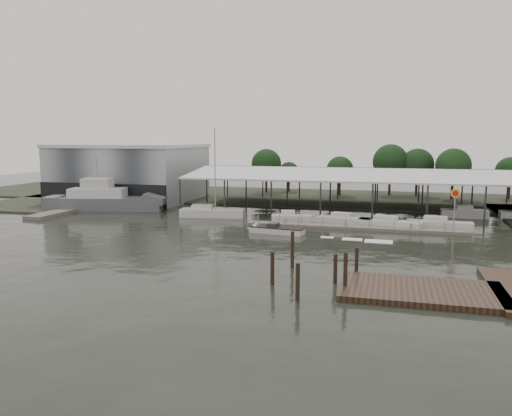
% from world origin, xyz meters
% --- Properties ---
extents(ground, '(200.00, 200.00, 0.00)m').
position_xyz_m(ground, '(0.00, 0.00, 0.00)').
color(ground, black).
rests_on(ground, ground).
extents(land_strip_far, '(140.00, 30.00, 0.30)m').
position_xyz_m(land_strip_far, '(0.00, 42.00, 0.10)').
color(land_strip_far, '#383E2E').
rests_on(land_strip_far, ground).
extents(land_strip_west, '(20.00, 40.00, 0.30)m').
position_xyz_m(land_strip_west, '(-40.00, 30.00, 0.10)').
color(land_strip_west, '#383E2E').
rests_on(land_strip_west, ground).
extents(storage_warehouse, '(24.50, 20.50, 10.50)m').
position_xyz_m(storage_warehouse, '(-28.00, 29.94, 5.29)').
color(storage_warehouse, '#A5ABB0').
rests_on(storage_warehouse, ground).
extents(covered_boat_shed, '(58.24, 24.00, 6.96)m').
position_xyz_m(covered_boat_shed, '(17.00, 28.00, 6.13)').
color(covered_boat_shed, silver).
rests_on(covered_boat_shed, ground).
extents(trawler_dock, '(3.00, 18.00, 0.50)m').
position_xyz_m(trawler_dock, '(-30.00, 14.00, 0.25)').
color(trawler_dock, slate).
rests_on(trawler_dock, ground).
extents(floating_dock, '(28.00, 2.00, 1.40)m').
position_xyz_m(floating_dock, '(15.00, 10.00, 0.20)').
color(floating_dock, slate).
rests_on(floating_dock, ground).
extents(shell_fuel_sign, '(1.10, 0.18, 5.55)m').
position_xyz_m(shell_fuel_sign, '(27.00, 9.99, 3.93)').
color(shell_fuel_sign, gray).
rests_on(shell_fuel_sign, ground).
extents(boardwalk_platform, '(15.00, 12.00, 0.50)m').
position_xyz_m(boardwalk_platform, '(24.55, -15.27, 0.20)').
color(boardwalk_platform, '#3D2819').
rests_on(boardwalk_platform, ground).
extents(grey_trawler, '(19.86, 8.99, 8.84)m').
position_xyz_m(grey_trawler, '(-25.22, 16.78, 1.58)').
color(grey_trawler, '#555A5E').
rests_on(grey_trawler, ground).
extents(white_sailboat, '(9.76, 4.05, 13.28)m').
position_xyz_m(white_sailboat, '(-6.19, 14.60, 0.65)').
color(white_sailboat, silver).
rests_on(white_sailboat, ground).
extents(speedboat_underway, '(18.33, 4.67, 2.00)m').
position_xyz_m(speedboat_underway, '(5.50, 4.76, 0.39)').
color(speedboat_underway, silver).
rests_on(speedboat_underway, ground).
extents(moored_cruiser_0, '(5.78, 3.25, 1.70)m').
position_xyz_m(moored_cruiser_0, '(6.16, 13.04, 0.61)').
color(moored_cruiser_0, silver).
rests_on(moored_cruiser_0, ground).
extents(moored_cruiser_1, '(7.56, 3.41, 1.70)m').
position_xyz_m(moored_cruiser_1, '(13.53, 13.02, 0.61)').
color(moored_cruiser_1, silver).
rests_on(moored_cruiser_1, ground).
extents(moored_cruiser_2, '(8.41, 4.10, 1.70)m').
position_xyz_m(moored_cruiser_2, '(19.37, 11.86, 0.61)').
color(moored_cruiser_2, silver).
rests_on(moored_cruiser_2, ground).
extents(moored_cruiser_3, '(8.24, 2.76, 1.70)m').
position_xyz_m(moored_cruiser_3, '(25.55, 12.92, 0.61)').
color(moored_cruiser_3, silver).
rests_on(moored_cruiser_3, ground).
extents(mooring_pilings, '(6.62, 9.35, 3.91)m').
position_xyz_m(mooring_pilings, '(13.80, -15.04, 1.08)').
color(mooring_pilings, '#332319').
rests_on(mooring_pilings, ground).
extents(horizon_tree_line, '(66.86, 10.88, 10.44)m').
position_xyz_m(horizon_tree_line, '(23.39, 47.97, 6.03)').
color(horizon_tree_line, '#311F15').
rests_on(horizon_tree_line, ground).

